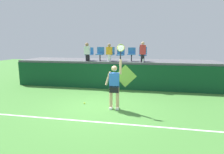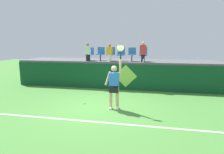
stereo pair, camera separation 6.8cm
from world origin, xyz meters
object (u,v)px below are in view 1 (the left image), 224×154
at_px(stadium_chair_1, 100,53).
at_px(stadium_chair_4, 132,53).
at_px(spectator_0, 87,51).
at_px(spectator_2, 109,52).
at_px(stadium_chair_5, 143,54).
at_px(tennis_player, 114,85).
at_px(water_bottle, 143,60).
at_px(stadium_chair_0, 89,53).
at_px(spectator_1, 143,52).
at_px(stadium_chair_2, 111,53).
at_px(tennis_ball, 84,103).

distance_m(stadium_chair_1, stadium_chair_4, 1.89).
relative_size(spectator_0, spectator_2, 1.05).
bearing_deg(stadium_chair_4, stadium_chair_5, 0.93).
relative_size(tennis_player, stadium_chair_1, 3.17).
height_order(water_bottle, stadium_chair_0, stadium_chair_0).
distance_m(water_bottle, stadium_chair_5, 0.72).
relative_size(tennis_player, spectator_2, 2.54).
bearing_deg(spectator_2, spectator_1, -1.97).
xyz_separation_m(tennis_player, spectator_1, (0.97, 3.47, 1.14)).
bearing_deg(stadium_chair_2, stadium_chair_1, -179.87).
bearing_deg(tennis_ball, spectator_2, 81.85).
bearing_deg(spectator_0, stadium_chair_2, 18.43).
xyz_separation_m(tennis_ball, spectator_0, (-0.86, 3.14, 2.08)).
bearing_deg(tennis_ball, stadium_chair_1, 92.91).
height_order(tennis_ball, spectator_0, spectator_0).
bearing_deg(tennis_player, spectator_0, 122.56).
bearing_deg(stadium_chair_4, tennis_player, -94.71).
relative_size(stadium_chair_1, stadium_chair_2, 0.99).
xyz_separation_m(tennis_ball, water_bottle, (2.39, 2.94, 1.62)).
distance_m(stadium_chair_0, stadium_chair_4, 2.57).
xyz_separation_m(stadium_chair_0, stadium_chair_4, (2.57, -0.00, 0.02)).
bearing_deg(tennis_player, stadium_chair_0, 119.60).
xyz_separation_m(stadium_chair_1, stadium_chair_4, (1.89, -0.01, 0.00)).
relative_size(tennis_ball, spectator_0, 0.06).
bearing_deg(spectator_0, stadium_chair_0, 90.00).
relative_size(stadium_chair_4, spectator_1, 0.70).
distance_m(stadium_chair_1, spectator_2, 0.76).
bearing_deg(stadium_chair_5, water_bottle, -86.67).
bearing_deg(spectator_0, stadium_chair_5, 7.83).
bearing_deg(spectator_2, stadium_chair_4, 17.84).
bearing_deg(spectator_1, stadium_chair_1, 169.41).
height_order(tennis_ball, stadium_chair_0, stadium_chair_0).
xyz_separation_m(tennis_ball, stadium_chair_4, (1.71, 3.57, 1.97)).
bearing_deg(stadium_chair_2, spectator_1, -14.04).
bearing_deg(stadium_chair_0, water_bottle, -10.92).
bearing_deg(stadium_chair_4, stadium_chair_1, 179.84).
distance_m(spectator_0, spectator_2, 1.32).
bearing_deg(stadium_chair_4, spectator_1, -35.92).
distance_m(tennis_ball, stadium_chair_0, 4.16).
height_order(spectator_1, spectator_2, spectator_1).
xyz_separation_m(stadium_chair_1, stadium_chair_5, (2.53, 0.01, -0.01)).
distance_m(tennis_player, spectator_0, 4.31).
xyz_separation_m(stadium_chair_0, spectator_0, (0.00, -0.44, 0.13)).
height_order(stadium_chair_2, spectator_0, spectator_0).
height_order(tennis_player, stadium_chair_2, tennis_player).
bearing_deg(stadium_chair_2, stadium_chair_5, 0.11).
relative_size(tennis_player, stadium_chair_5, 3.09).
relative_size(stadium_chair_4, spectator_2, 0.78).
bearing_deg(stadium_chair_2, tennis_player, -76.79).
bearing_deg(stadium_chair_2, stadium_chair_4, -0.31).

